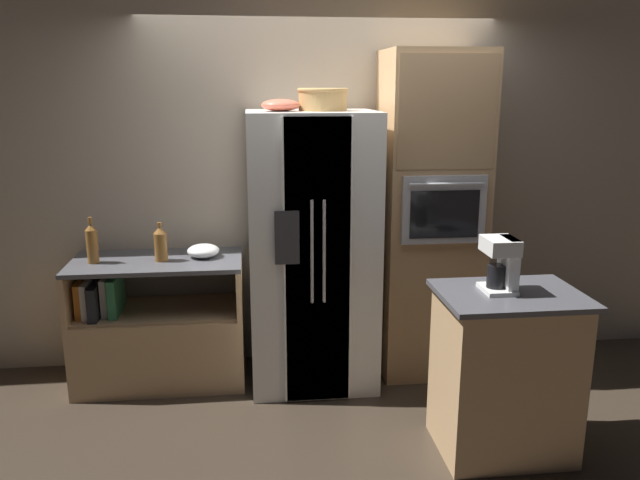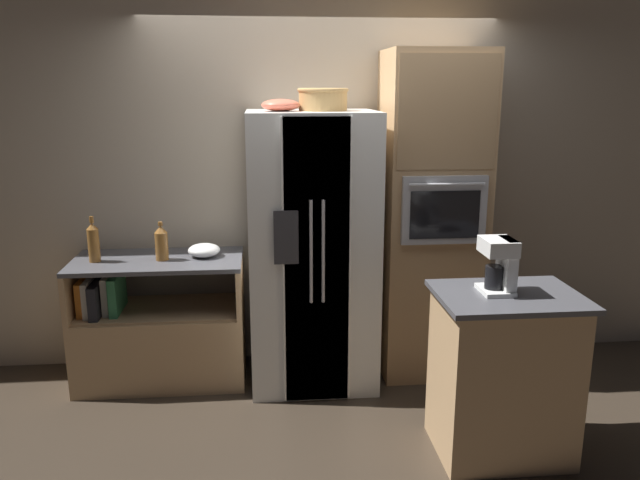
{
  "view_description": "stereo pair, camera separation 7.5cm",
  "coord_description": "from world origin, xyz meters",
  "views": [
    {
      "loc": [
        -0.5,
        -4.06,
        2.04
      ],
      "look_at": [
        -0.05,
        -0.03,
        1.03
      ],
      "focal_mm": 35.0,
      "sensor_mm": 36.0,
      "label": 1
    },
    {
      "loc": [
        -0.43,
        -4.06,
        2.04
      ],
      "look_at": [
        -0.05,
        -0.03,
        1.03
      ],
      "focal_mm": 35.0,
      "sensor_mm": 36.0,
      "label": 2
    }
  ],
  "objects": [
    {
      "name": "ground_plane",
      "position": [
        0.0,
        0.0,
        0.0
      ],
      "size": [
        20.0,
        20.0,
        0.0
      ],
      "primitive_type": "plane",
      "color": "#382D23"
    },
    {
      "name": "wall_back",
      "position": [
        0.0,
        0.47,
        1.4
      ],
      "size": [
        12.0,
        0.06,
        2.8
      ],
      "color": "tan",
      "rests_on": "ground_plane"
    },
    {
      "name": "counter_left",
      "position": [
        -1.17,
        0.13,
        0.33
      ],
      "size": [
        1.15,
        0.6,
        0.88
      ],
      "color": "tan",
      "rests_on": "ground_plane"
    },
    {
      "name": "refrigerator",
      "position": [
        -0.09,
        0.05,
        0.94
      ],
      "size": [
        0.85,
        0.79,
        1.88
      ],
      "color": "white",
      "rests_on": "ground_plane"
    },
    {
      "name": "wall_oven",
      "position": [
        0.75,
        0.14,
        1.14
      ],
      "size": [
        0.69,
        0.65,
        2.27
      ],
      "color": "tan",
      "rests_on": "ground_plane"
    },
    {
      "name": "island_counter",
      "position": [
        0.89,
        -0.98,
        0.48
      ],
      "size": [
        0.78,
        0.59,
        0.95
      ],
      "color": "tan",
      "rests_on": "ground_plane"
    },
    {
      "name": "wicker_basket",
      "position": [
        -0.02,
        0.04,
        1.96
      ],
      "size": [
        0.33,
        0.33,
        0.14
      ],
      "color": "tan",
      "rests_on": "refrigerator"
    },
    {
      "name": "fruit_bowl",
      "position": [
        -0.3,
        -0.02,
        1.92
      ],
      "size": [
        0.25,
        0.25,
        0.08
      ],
      "color": "#DB664C",
      "rests_on": "refrigerator"
    },
    {
      "name": "bottle_tall",
      "position": [
        -1.56,
        0.11,
        1.02
      ],
      "size": [
        0.08,
        0.08,
        0.31
      ],
      "color": "brown",
      "rests_on": "counter_left"
    },
    {
      "name": "bottle_short",
      "position": [
        -1.11,
        0.11,
        1.01
      ],
      "size": [
        0.09,
        0.09,
        0.27
      ],
      "color": "brown",
      "rests_on": "counter_left"
    },
    {
      "name": "mixing_bowl",
      "position": [
        -0.84,
        0.17,
        0.93
      ],
      "size": [
        0.22,
        0.22,
        0.09
      ],
      "color": "white",
      "rests_on": "counter_left"
    },
    {
      "name": "coffee_maker",
      "position": [
        0.84,
        -0.95,
        1.11
      ],
      "size": [
        0.17,
        0.21,
        0.3
      ],
      "color": "white",
      "rests_on": "island_counter"
    }
  ]
}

